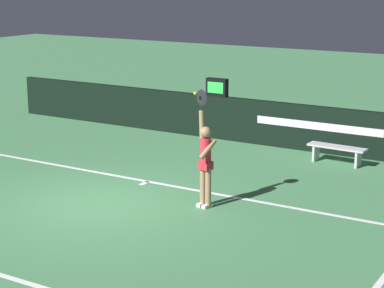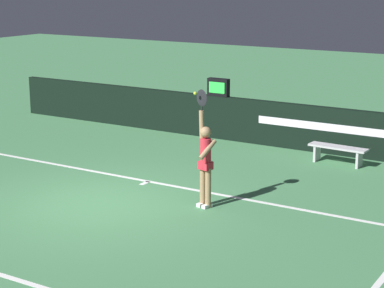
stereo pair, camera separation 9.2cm
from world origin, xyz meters
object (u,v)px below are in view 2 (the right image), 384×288
courtside_bench_near (338,151)px  tennis_ball (195,93)px  tennis_player (205,159)px  speed_display (218,87)px

courtside_bench_near → tennis_ball: bearing=-106.3°
tennis_player → courtside_bench_near: size_ratio=1.62×
speed_display → courtside_bench_near: bearing=-12.8°
tennis_ball → tennis_player: bearing=30.2°
speed_display → tennis_ball: tennis_ball is taller
tennis_player → tennis_ball: bearing=-149.8°
speed_display → courtside_bench_near: size_ratio=0.43×
speed_display → tennis_player: size_ratio=0.26×
tennis_player → tennis_ball: tennis_player is taller
tennis_player → courtside_bench_near: 4.68m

